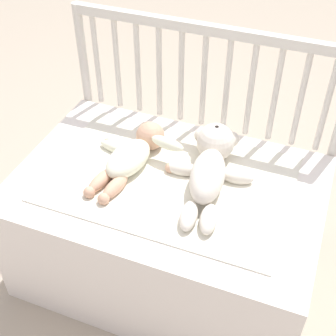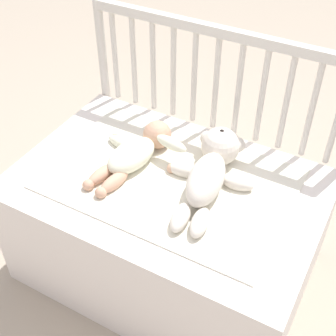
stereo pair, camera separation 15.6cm
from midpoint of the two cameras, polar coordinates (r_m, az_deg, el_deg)
name	(u,v)px [view 1 (the left image)]	position (r m, az deg, el deg)	size (l,w,h in m)	color
ground_plane	(168,267)	(1.96, -2.39, -12.07)	(12.00, 12.00, 0.00)	tan
crib_mattress	(168,228)	(1.77, -2.60, -7.47)	(1.05, 0.70, 0.48)	white
crib_rail	(203,93)	(1.79, 1.78, 9.08)	(1.05, 0.04, 0.89)	beige
blanket	(169,178)	(1.61, -2.72, -1.38)	(0.83, 0.55, 0.01)	silver
teddy_bear	(210,165)	(1.58, 2.38, 0.29)	(0.31, 0.47, 0.14)	silver
baby	(132,155)	(1.65, -7.07, 1.46)	(0.33, 0.40, 0.11)	#EAEACC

